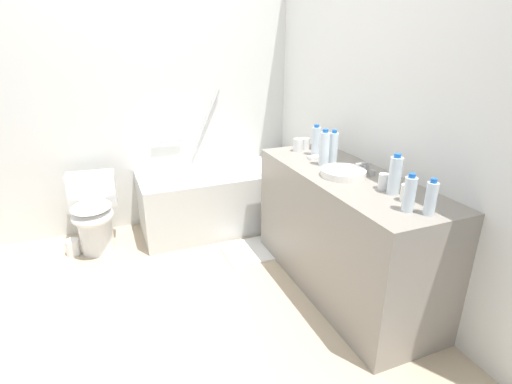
{
  "coord_description": "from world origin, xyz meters",
  "views": [
    {
      "loc": [
        -0.33,
        -2.25,
        1.7
      ],
      "look_at": [
        0.66,
        0.2,
        0.66
      ],
      "focal_mm": 27.77,
      "sensor_mm": 36.0,
      "label": 1
    }
  ],
  "objects_px": {
    "toilet": "(94,214)",
    "water_bottle_5": "(409,194)",
    "water_bottle_2": "(431,198)",
    "soap_dish": "(314,157)",
    "drinking_glass_1": "(407,193)",
    "water_bottle_3": "(333,148)",
    "sink_basin": "(343,173)",
    "drinking_glass_2": "(384,182)",
    "water_bottle_1": "(395,175)",
    "bathtub": "(220,197)",
    "water_bottle_0": "(316,141)",
    "water_bottle_4": "(324,148)",
    "sink_faucet": "(366,168)",
    "toilet_paper_roll": "(73,247)",
    "drinking_glass_0": "(298,145)",
    "drinking_glass_3": "(305,144)",
    "bath_mat": "(259,249)"
  },
  "relations": [
    {
      "from": "sink_faucet",
      "to": "drinking_glass_2",
      "type": "distance_m",
      "value": 0.3
    },
    {
      "from": "bathtub",
      "to": "water_bottle_4",
      "type": "relative_size",
      "value": 5.65
    },
    {
      "from": "sink_faucet",
      "to": "water_bottle_4",
      "type": "bearing_deg",
      "value": 125.05
    },
    {
      "from": "water_bottle_4",
      "to": "drinking_glass_0",
      "type": "xyz_separation_m",
      "value": [
        0.0,
        0.39,
        -0.07
      ]
    },
    {
      "from": "sink_faucet",
      "to": "toilet_paper_roll",
      "type": "relative_size",
      "value": 1.13
    },
    {
      "from": "bathtub",
      "to": "water_bottle_3",
      "type": "height_order",
      "value": "bathtub"
    },
    {
      "from": "water_bottle_1",
      "to": "water_bottle_5",
      "type": "height_order",
      "value": "water_bottle_1"
    },
    {
      "from": "water_bottle_1",
      "to": "drinking_glass_1",
      "type": "xyz_separation_m",
      "value": [
        -0.01,
        -0.12,
        -0.06
      ]
    },
    {
      "from": "water_bottle_5",
      "to": "drinking_glass_1",
      "type": "height_order",
      "value": "water_bottle_5"
    },
    {
      "from": "sink_basin",
      "to": "water_bottle_0",
      "type": "distance_m",
      "value": 0.5
    },
    {
      "from": "water_bottle_0",
      "to": "drinking_glass_3",
      "type": "relative_size",
      "value": 2.66
    },
    {
      "from": "sink_basin",
      "to": "soap_dish",
      "type": "distance_m",
      "value": 0.41
    },
    {
      "from": "bathtub",
      "to": "water_bottle_5",
      "type": "height_order",
      "value": "bathtub"
    },
    {
      "from": "drinking_glass_1",
      "to": "bath_mat",
      "type": "xyz_separation_m",
      "value": [
        -0.38,
        1.18,
        -0.9
      ]
    },
    {
      "from": "drinking_glass_0",
      "to": "water_bottle_0",
      "type": "bearing_deg",
      "value": -65.01
    },
    {
      "from": "bathtub",
      "to": "drinking_glass_3",
      "type": "height_order",
      "value": "bathtub"
    },
    {
      "from": "water_bottle_3",
      "to": "water_bottle_2",
      "type": "bearing_deg",
      "value": -91.06
    },
    {
      "from": "bathtub",
      "to": "drinking_glass_2",
      "type": "xyz_separation_m",
      "value": [
        0.54,
        -1.56,
        0.61
      ]
    },
    {
      "from": "water_bottle_0",
      "to": "water_bottle_3",
      "type": "xyz_separation_m",
      "value": [
        0.01,
        -0.23,
        0.0
      ]
    },
    {
      "from": "water_bottle_2",
      "to": "soap_dish",
      "type": "relative_size",
      "value": 2.15
    },
    {
      "from": "water_bottle_5",
      "to": "drinking_glass_1",
      "type": "relative_size",
      "value": 2.15
    },
    {
      "from": "toilet",
      "to": "drinking_glass_1",
      "type": "height_order",
      "value": "drinking_glass_1"
    },
    {
      "from": "toilet",
      "to": "drinking_glass_0",
      "type": "xyz_separation_m",
      "value": [
        1.57,
        -0.6,
        0.58
      ]
    },
    {
      "from": "bathtub",
      "to": "drinking_glass_3",
      "type": "relative_size",
      "value": 16.32
    },
    {
      "from": "water_bottle_4",
      "to": "water_bottle_5",
      "type": "distance_m",
      "value": 0.84
    },
    {
      "from": "water_bottle_0",
      "to": "drinking_glass_3",
      "type": "xyz_separation_m",
      "value": [
        0.01,
        0.18,
        -0.07
      ]
    },
    {
      "from": "water_bottle_5",
      "to": "toilet_paper_roll",
      "type": "relative_size",
      "value": 1.52
    },
    {
      "from": "toilet",
      "to": "water_bottle_3",
      "type": "relative_size",
      "value": 2.67
    },
    {
      "from": "sink_faucet",
      "to": "water_bottle_2",
      "type": "xyz_separation_m",
      "value": [
        -0.11,
        -0.67,
        0.06
      ]
    },
    {
      "from": "toilet",
      "to": "water_bottle_5",
      "type": "bearing_deg",
      "value": 45.48
    },
    {
      "from": "water_bottle_3",
      "to": "water_bottle_5",
      "type": "relative_size",
      "value": 1.18
    },
    {
      "from": "drinking_glass_2",
      "to": "soap_dish",
      "type": "bearing_deg",
      "value": 95.36
    },
    {
      "from": "water_bottle_3",
      "to": "water_bottle_5",
      "type": "bearing_deg",
      "value": -95.81
    },
    {
      "from": "drinking_glass_1",
      "to": "drinking_glass_2",
      "type": "bearing_deg",
      "value": 89.19
    },
    {
      "from": "water_bottle_3",
      "to": "water_bottle_1",
      "type": "bearing_deg",
      "value": -89.37
    },
    {
      "from": "water_bottle_3",
      "to": "bathtub",
      "type": "bearing_deg",
      "value": 118.05
    },
    {
      "from": "water_bottle_1",
      "to": "drinking_glass_0",
      "type": "distance_m",
      "value": 1.01
    },
    {
      "from": "sink_basin",
      "to": "drinking_glass_2",
      "type": "distance_m",
      "value": 0.3
    },
    {
      "from": "drinking_glass_0",
      "to": "drinking_glass_3",
      "type": "relative_size",
      "value": 1.11
    },
    {
      "from": "bathtub",
      "to": "water_bottle_0",
      "type": "bearing_deg",
      "value": -55.78
    },
    {
      "from": "drinking_glass_0",
      "to": "toilet_paper_roll",
      "type": "distance_m",
      "value": 2.03
    },
    {
      "from": "water_bottle_4",
      "to": "drinking_glass_0",
      "type": "distance_m",
      "value": 0.4
    },
    {
      "from": "water_bottle_0",
      "to": "soap_dish",
      "type": "bearing_deg",
      "value": -125.45
    },
    {
      "from": "water_bottle_3",
      "to": "water_bottle_5",
      "type": "height_order",
      "value": "water_bottle_3"
    },
    {
      "from": "drinking_glass_3",
      "to": "water_bottle_1",
      "type": "bearing_deg",
      "value": -89.71
    },
    {
      "from": "sink_basin",
      "to": "water_bottle_4",
      "type": "bearing_deg",
      "value": 89.83
    },
    {
      "from": "toilet_paper_roll",
      "to": "drinking_glass_2",
      "type": "bearing_deg",
      "value": -39.07
    },
    {
      "from": "toilet",
      "to": "water_bottle_2",
      "type": "distance_m",
      "value": 2.59
    },
    {
      "from": "water_bottle_4",
      "to": "soap_dish",
      "type": "relative_size",
      "value": 2.84
    },
    {
      "from": "water_bottle_2",
      "to": "soap_dish",
      "type": "bearing_deg",
      "value": 92.47
    }
  ]
}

